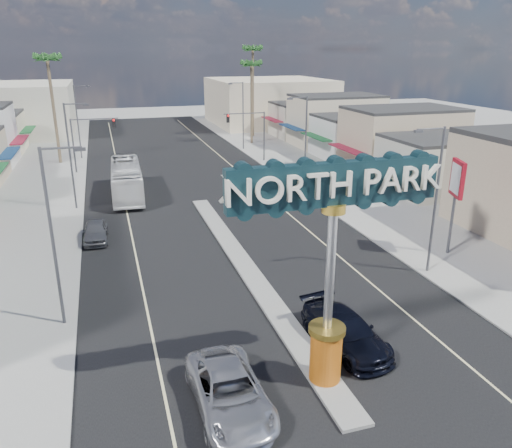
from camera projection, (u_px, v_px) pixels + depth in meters
ground at (198, 199)px, 46.06m from camera, size 160.00×160.00×0.00m
road at (198, 199)px, 46.06m from camera, size 20.00×120.00×0.01m
median_island at (245, 266)px, 31.61m from camera, size 1.30×30.00×0.16m
sidewalk_left at (34, 212)px, 42.15m from camera, size 8.00×120.00×0.12m
sidewalk_right at (336, 187)px, 49.93m from camera, size 8.00×120.00×0.12m
storefront_row_right at (364, 133)px, 63.46m from camera, size 12.00×42.00×6.00m
backdrop_far_left at (7, 110)px, 79.20m from camera, size 20.00×20.00×8.00m
backdrop_far_right at (269, 102)px, 91.42m from camera, size 20.00×20.00×8.00m
gateway_sign at (332, 250)px, 18.83m from camera, size 8.20×1.50×9.15m
traffic_signal_left at (90, 134)px, 54.71m from camera, size 5.09×0.45×6.00m
traffic_signal_right at (250, 127)px, 59.82m from camera, size 5.09×0.45×6.00m
streetlight_l_near at (55, 230)px, 23.45m from camera, size 2.03×0.22×9.00m
streetlight_l_mid at (72, 151)px, 41.48m from camera, size 2.03×0.22×9.00m
streetlight_l_far at (79, 118)px, 61.32m from camera, size 2.03×0.22×9.00m
streetlight_r_near at (434, 194)px, 29.25m from camera, size 2.03×0.22×9.00m
streetlight_r_mid at (304, 139)px, 47.28m from camera, size 2.03×0.22×9.00m
streetlight_r_far at (242, 112)px, 67.12m from camera, size 2.03×0.22×9.00m
palm_left_far at (48, 64)px, 56.67m from camera, size 2.60×2.60×13.10m
palm_right_mid at (252, 68)px, 69.60m from camera, size 2.60×2.60×12.10m
palm_right_far at (253, 54)px, 74.98m from camera, size 2.60×2.60×14.10m
suv_left at (229, 392)px, 18.96m from camera, size 2.71×5.70×1.57m
suv_right at (345, 331)px, 23.03m from camera, size 2.95×5.73×1.59m
car_parked_left at (96, 231)px, 35.89m from camera, size 1.84×4.26×1.43m
car_parked_right at (284, 184)px, 47.86m from camera, size 1.85×5.14×1.69m
city_bus at (127, 180)px, 46.62m from camera, size 3.00×11.33×3.13m
bank_pylon_sign at (457, 184)px, 32.06m from camera, size 0.88×1.95×6.33m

